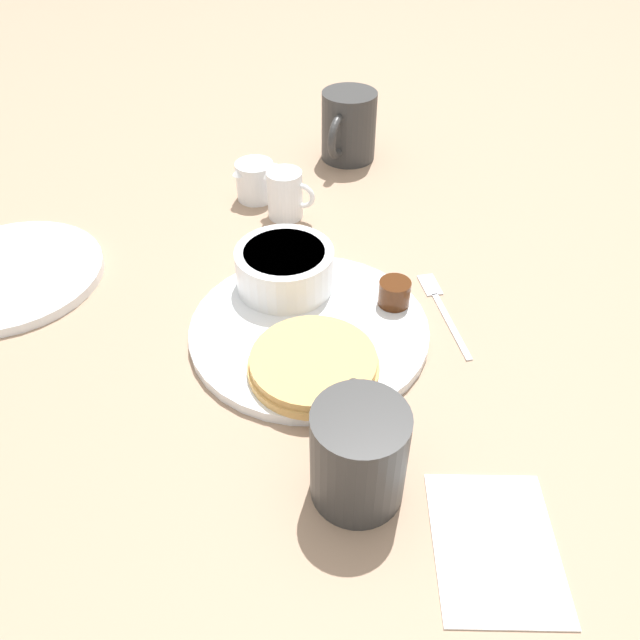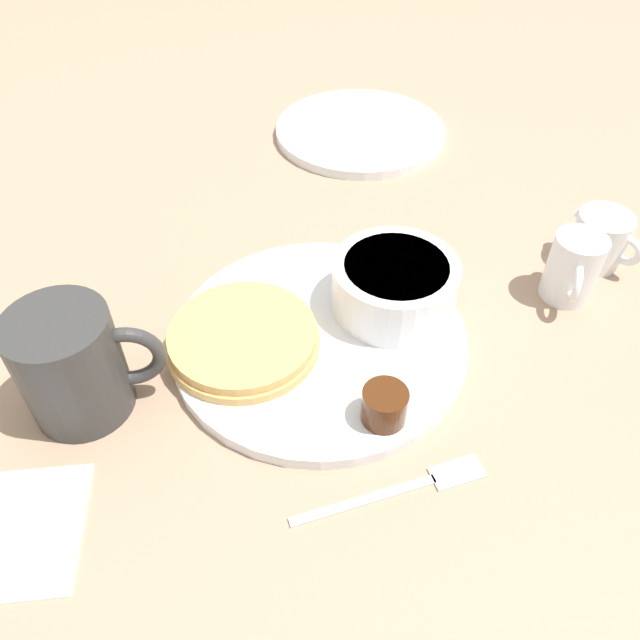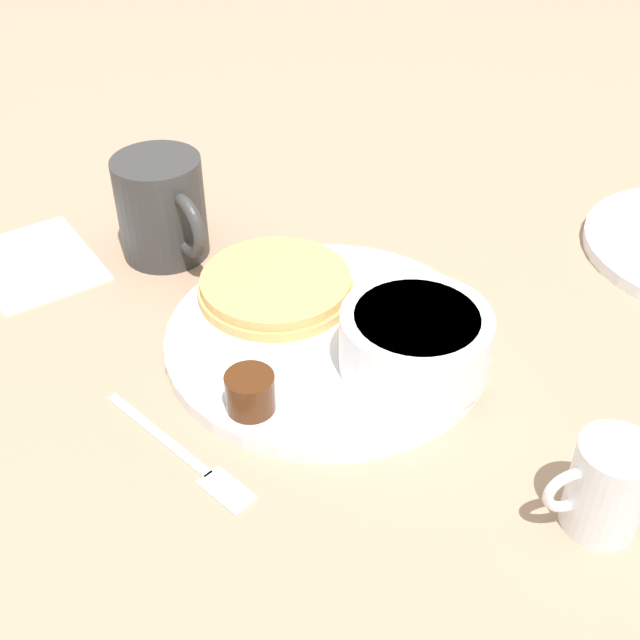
% 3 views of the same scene
% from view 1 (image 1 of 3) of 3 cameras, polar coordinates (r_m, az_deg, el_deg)
% --- Properties ---
extents(ground_plane, '(4.00, 4.00, 0.00)m').
position_cam_1_polar(ground_plane, '(0.69, -0.99, -1.24)').
color(ground_plane, '#9E7F66').
extents(plate, '(0.26, 0.26, 0.01)m').
position_cam_1_polar(plate, '(0.68, -1.00, -0.87)').
color(plate, white).
rests_on(plate, ground_plane).
extents(pancake_stack, '(0.13, 0.13, 0.02)m').
position_cam_1_polar(pancake_stack, '(0.62, -0.68, -4.02)').
color(pancake_stack, tan).
rests_on(pancake_stack, plate).
extents(bowl, '(0.11, 0.11, 0.05)m').
position_cam_1_polar(bowl, '(0.72, -3.24, 4.86)').
color(bowl, white).
rests_on(bowl, plate).
extents(syrup_cup, '(0.04, 0.04, 0.03)m').
position_cam_1_polar(syrup_cup, '(0.70, 6.82, 2.48)').
color(syrup_cup, '#47230F').
rests_on(syrup_cup, plate).
extents(butter_ramekin, '(0.04, 0.04, 0.04)m').
position_cam_1_polar(butter_ramekin, '(0.74, -2.61, 5.41)').
color(butter_ramekin, white).
rests_on(butter_ramekin, plate).
extents(coffee_mug, '(0.11, 0.08, 0.10)m').
position_cam_1_polar(coffee_mug, '(0.52, 3.53, -11.99)').
color(coffee_mug, '#333333').
rests_on(coffee_mug, ground_plane).
extents(creamer_pitcher_near, '(0.05, 0.07, 0.07)m').
position_cam_1_polar(creamer_pitcher_near, '(0.87, -3.17, 11.42)').
color(creamer_pitcher_near, white).
rests_on(creamer_pitcher_near, ground_plane).
extents(creamer_pitcher_far, '(0.05, 0.07, 0.06)m').
position_cam_1_polar(creamer_pitcher_far, '(0.92, -5.91, 12.58)').
color(creamer_pitcher_far, white).
rests_on(creamer_pitcher_far, ground_plane).
extents(fork, '(0.15, 0.03, 0.00)m').
position_cam_1_polar(fork, '(0.74, 10.89, 1.58)').
color(fork, silver).
rests_on(fork, ground_plane).
extents(napkin, '(0.14, 0.11, 0.00)m').
position_cam_1_polar(napkin, '(0.55, 15.71, -19.18)').
color(napkin, white).
rests_on(napkin, ground_plane).
extents(second_mug, '(0.11, 0.08, 0.10)m').
position_cam_1_polar(second_mug, '(1.01, 2.58, 17.25)').
color(second_mug, '#333333').
rests_on(second_mug, ground_plane).
extents(far_plate, '(0.22, 0.22, 0.01)m').
position_cam_1_polar(far_plate, '(0.85, -26.53, 3.73)').
color(far_plate, white).
rests_on(far_plate, ground_plane).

